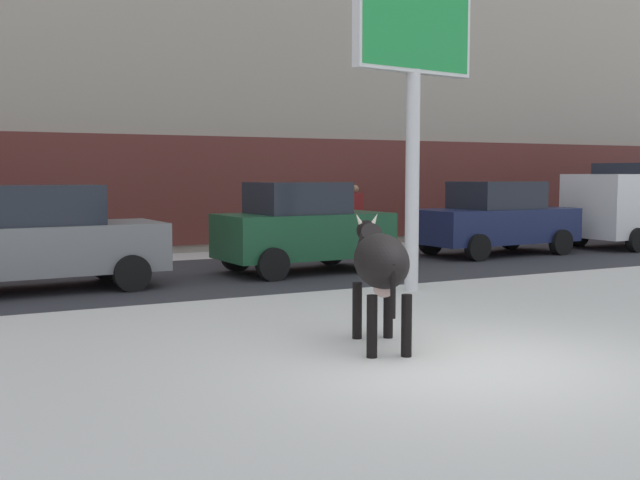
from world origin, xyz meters
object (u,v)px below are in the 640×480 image
(billboard, at_px, (414,39))
(car_darkgreen_hatchback, at_px, (302,228))
(car_grey_sedan, at_px, (39,239))
(pedestrian_far_left, at_px, (355,217))
(car_navy_sedan, at_px, (496,219))
(pedestrian_by_cars, at_px, (16,227))
(cow_black, at_px, (380,263))

(billboard, xyz_separation_m, car_darkgreen_hatchback, (-0.63, 3.08, -3.39))
(car_grey_sedan, relative_size, pedestrian_far_left, 2.48)
(car_navy_sedan, relative_size, pedestrian_by_cars, 2.48)
(billboard, height_order, car_darkgreen_hatchback, billboard)
(car_navy_sedan, distance_m, pedestrian_by_cars, 11.31)
(car_grey_sedan, bearing_deg, cow_black, -64.10)
(cow_black, distance_m, car_darkgreen_hatchback, 6.80)
(billboard, bearing_deg, cow_black, -128.86)
(billboard, relative_size, pedestrian_by_cars, 3.21)
(cow_black, xyz_separation_m, car_grey_sedan, (-3.05, 6.29, -0.09))
(car_grey_sedan, distance_m, car_darkgreen_hatchback, 5.15)
(car_grey_sedan, height_order, pedestrian_by_cars, car_grey_sedan)
(billboard, relative_size, car_navy_sedan, 1.30)
(cow_black, bearing_deg, pedestrian_far_left, 61.85)
(car_navy_sedan, height_order, pedestrian_far_left, car_navy_sedan)
(car_grey_sedan, xyz_separation_m, car_navy_sedan, (10.96, 1.06, 0.00))
(cow_black, relative_size, car_darkgreen_hatchback, 0.54)
(car_navy_sedan, xyz_separation_m, pedestrian_by_cars, (-10.99, 2.70, -0.03))
(car_darkgreen_hatchback, distance_m, pedestrian_far_left, 4.86)
(pedestrian_by_cars, bearing_deg, car_navy_sedan, -13.80)
(car_grey_sedan, xyz_separation_m, car_darkgreen_hatchback, (5.15, 0.18, 0.02))
(cow_black, xyz_separation_m, billboard, (2.73, 3.39, 3.32))
(car_grey_sedan, distance_m, car_navy_sedan, 11.01)
(pedestrian_by_cars, height_order, pedestrian_far_left, same)
(cow_black, distance_m, car_navy_sedan, 10.80)
(pedestrian_by_cars, relative_size, pedestrian_far_left, 1.00)
(cow_black, bearing_deg, car_navy_sedan, 42.91)
(billboard, xyz_separation_m, pedestrian_far_left, (2.65, 6.67, -3.43))
(cow_black, bearing_deg, car_grey_sedan, 115.90)
(cow_black, bearing_deg, pedestrian_by_cars, 107.03)
(billboard, height_order, car_grey_sedan, billboard)
(pedestrian_by_cars, xyz_separation_m, pedestrian_far_left, (8.46, 0.00, 0.00))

